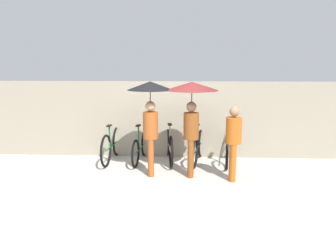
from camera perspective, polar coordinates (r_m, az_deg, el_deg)
The scene contains 10 objects.
ground_plane at distance 6.62m, azimuth -0.44°, elevation -10.27°, with size 30.00×30.00×0.00m, color #B7B2A8.
back_wall at distance 8.35m, azimuth 0.34°, elevation 1.14°, with size 10.82×0.12×1.93m.
parked_bicycle_0 at distance 8.19m, azimuth -9.73°, elevation -3.27°, with size 0.44×1.75×1.08m.
parked_bicycle_1 at distance 8.08m, azimuth -4.82°, elevation -3.69°, with size 0.44×1.66×1.03m.
parked_bicycle_2 at distance 8.05m, azimuth 0.20°, elevation -3.38°, with size 0.44×1.80×1.10m.
parked_bicycle_3 at distance 8.02m, azimuth 5.25°, elevation -3.63°, with size 0.50×1.66×0.97m.
parked_bicycle_4 at distance 8.08m, azimuth 10.27°, elevation -3.74°, with size 0.44×1.77×1.06m.
pedestrian_leading at distance 6.92m, azimuth -3.10°, elevation 4.11°, with size 0.97×0.97×2.01m.
pedestrian_center at distance 6.86m, azimuth 4.14°, elevation 4.52°, with size 1.12×1.12×2.01m.
pedestrian_trailing at distance 6.77m, azimuth 11.32°, elevation -2.09°, with size 0.32×0.32×1.54m.
Camera 1 is at (0.35, -6.15, 2.42)m, focal length 35.00 mm.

